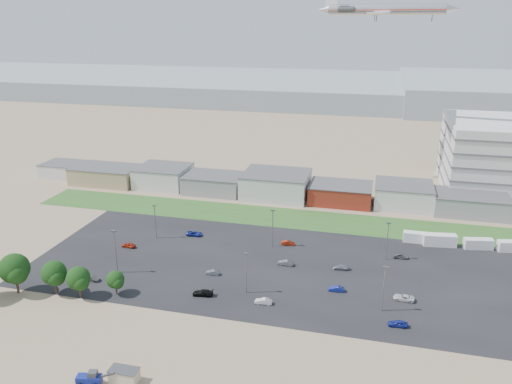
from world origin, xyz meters
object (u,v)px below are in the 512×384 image
(airliner, at_px, (386,9))
(telehandler, at_px, (89,378))
(portable_shed, at_px, (124,376))
(box_trailer_a, at_px, (417,237))
(parked_car_10, at_px, (92,278))
(parked_car_3, at_px, (203,293))
(parked_car_12, at_px, (340,267))
(parked_car_8, at_px, (401,256))
(parked_car_9, at_px, (194,234))
(parked_car_2, at_px, (398,323))
(parked_car_4, at_px, (213,272))
(parked_car_13, at_px, (263,301))
(parked_car_11, at_px, (288,243))
(parked_car_7, at_px, (286,263))
(parked_car_0, at_px, (404,298))
(parked_car_5, at_px, (129,245))
(parked_car_1, at_px, (336,289))

(airliner, bearing_deg, telehandler, -102.01)
(portable_shed, relative_size, box_trailer_a, 0.66)
(parked_car_10, bearing_deg, parked_car_3, -89.19)
(airliner, xyz_separation_m, parked_car_12, (-5.46, -68.62, -60.02))
(parked_car_8, relative_size, parked_car_9, 0.81)
(parked_car_2, xyz_separation_m, parked_car_4, (-42.26, 11.26, -0.10))
(parked_car_13, bearing_deg, parked_car_11, 176.09)
(parked_car_3, relative_size, parked_car_12, 1.16)
(parked_car_7, xyz_separation_m, parked_car_13, (-1.22, -18.58, -0.03))
(portable_shed, distance_m, airliner, 136.74)
(parked_car_2, xyz_separation_m, parked_car_7, (-26.42, 20.19, -0.01))
(parked_car_4, distance_m, parked_car_11, 25.03)
(telehandler, distance_m, parked_car_2, 57.99)
(airliner, relative_size, parked_car_0, 10.33)
(parked_car_4, height_order, parked_car_13, parked_car_13)
(portable_shed, distance_m, parked_car_11, 61.74)
(parked_car_4, xyz_separation_m, parked_car_11, (14.27, 20.57, 0.04))
(portable_shed, height_order, parked_car_11, portable_shed)
(portable_shed, bearing_deg, airliner, 72.07)
(airliner, xyz_separation_m, parked_car_10, (-60.76, -88.26, -60.00))
(box_trailer_a, relative_size, parked_car_12, 1.92)
(telehandler, xyz_separation_m, parked_car_13, (22.13, 31.37, -0.74))
(parked_car_8, bearing_deg, portable_shed, 140.10)
(parked_car_0, distance_m, parked_car_3, 43.56)
(box_trailer_a, xyz_separation_m, parked_car_13, (-33.39, -40.58, -0.80))
(box_trailer_a, bearing_deg, parked_car_13, -129.69)
(parked_car_2, bearing_deg, airliner, -178.07)
(parked_car_9, bearing_deg, parked_car_5, 123.48)
(parked_car_8, distance_m, parked_car_10, 75.64)
(parked_car_4, distance_m, parked_car_5, 28.01)
(parked_car_0, distance_m, parked_car_12, 18.14)
(telehandler, height_order, parked_car_4, telehandler)
(parked_car_5, xyz_separation_m, parked_car_11, (40.87, 11.78, -0.05))
(parked_car_7, relative_size, parked_car_13, 1.05)
(parked_car_5, height_order, parked_car_11, parked_car_5)
(airliner, xyz_separation_m, parked_car_5, (-61.18, -69.85, -59.94))
(parked_car_9, xyz_separation_m, parked_car_10, (-13.81, -29.81, -0.05))
(box_trailer_a, distance_m, parked_car_4, 57.13)
(parked_car_10, bearing_deg, parked_car_11, -52.47)
(parked_car_4, relative_size, parked_car_9, 0.74)
(airliner, distance_m, parked_car_0, 100.00)
(parked_car_10, bearing_deg, parked_car_13, -89.24)
(portable_shed, xyz_separation_m, parked_car_13, (16.86, 29.28, -0.63))
(parked_car_12, bearing_deg, parked_car_8, 120.07)
(parked_car_1, relative_size, parked_car_5, 0.96)
(parked_car_2, height_order, parked_car_10, parked_car_2)
(parked_car_1, bearing_deg, parked_car_13, -62.75)
(parked_car_3, height_order, parked_car_7, parked_car_3)
(portable_shed, distance_m, parked_car_8, 74.42)
(parked_car_9, xyz_separation_m, parked_car_13, (26.99, -29.84, -0.02))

